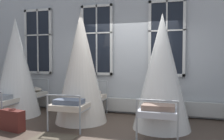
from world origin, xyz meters
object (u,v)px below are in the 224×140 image
(cot_first, at_px, (16,69))
(cot_second, at_px, (81,68))
(cot_third, at_px, (162,73))
(suitcase_dark, at_px, (12,120))

(cot_first, distance_m, cot_second, 1.91)
(cot_first, xyz_separation_m, cot_second, (1.91, -0.04, 0.04))
(cot_third, relative_size, suitcase_dark, 4.27)
(cot_third, xyz_separation_m, suitcase_dark, (-2.99, -1.10, -0.99))
(cot_first, relative_size, cot_second, 0.97)
(cot_second, relative_size, cot_third, 1.07)
(cot_first, height_order, cot_third, cot_first)
(cot_first, relative_size, cot_third, 1.04)
(suitcase_dark, bearing_deg, cot_first, 136.24)
(cot_second, xyz_separation_m, cot_third, (1.92, -0.01, -0.08))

